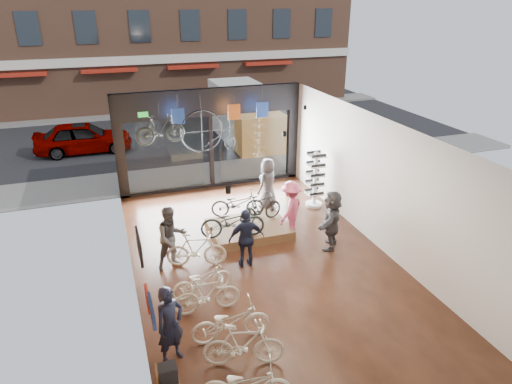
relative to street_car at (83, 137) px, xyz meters
name	(u,v)px	position (x,y,z in m)	size (l,w,h in m)	color
ground_plane	(265,264)	(4.73, -12.00, -0.76)	(7.00, 12.00, 0.04)	black
ceiling	(266,130)	(4.73, -12.00, 3.08)	(7.00, 12.00, 0.04)	black
wall_left	(126,221)	(1.21, -12.00, 1.16)	(0.04, 12.00, 3.80)	#AA6039
wall_right	(381,185)	(8.25, -12.00, 1.16)	(0.04, 12.00, 3.80)	beige
wall_back	(405,362)	(4.73, -18.02, 1.16)	(7.00, 0.04, 3.80)	beige
storefront	(211,139)	(4.73, -6.00, 1.16)	(7.00, 0.26, 3.80)	black
exit_sign	(143,114)	(2.33, -6.12, 2.31)	(0.35, 0.06, 0.18)	#198C26
street_road	(174,128)	(4.73, 3.00, -0.75)	(30.00, 18.00, 0.02)	black
sidewalk_near	(206,174)	(4.73, -4.80, -0.68)	(30.00, 2.40, 0.12)	slate
sidewalk_far	(164,111)	(4.73, 7.00, -0.68)	(30.00, 2.00, 0.12)	slate
street_car	(83,137)	(0.00, 0.00, 0.00)	(1.75, 4.36, 1.48)	gray
box_truck	(247,116)	(7.79, -1.00, 0.62)	(2.31, 6.92, 2.73)	silver
floor_bike_1	(243,345)	(3.05, -15.40, -0.24)	(0.47, 1.65, 0.99)	beige
floor_bike_2	(231,322)	(3.01, -14.60, -0.29)	(0.60, 1.71, 0.90)	beige
floor_bike_3	(207,294)	(2.76, -13.52, -0.27)	(0.44, 1.58, 0.95)	beige
floor_bike_4	(202,280)	(2.78, -12.81, -0.33)	(0.54, 1.56, 0.82)	beige
floor_bike_5	(196,250)	(2.94, -11.47, -0.25)	(0.46, 1.64, 0.98)	beige
display_platform	(249,229)	(4.86, -10.20, -0.59)	(2.40, 1.80, 0.30)	brown
display_bike_left	(233,221)	(4.18, -10.73, 0.05)	(0.65, 1.87, 0.98)	black
display_bike_mid	(261,208)	(5.28, -10.09, 0.02)	(0.44, 1.55, 0.93)	black
display_bike_right	(238,204)	(4.72, -9.47, 0.00)	(0.59, 1.68, 0.88)	black
customer_0	(170,325)	(1.73, -14.78, 0.11)	(0.62, 0.41, 1.71)	#161C33
customer_1	(172,238)	(2.32, -11.32, 0.15)	(0.87, 0.68, 1.79)	#3F3F44
customer_2	(246,238)	(4.23, -11.91, 0.10)	(0.99, 0.41, 1.68)	#161C33
customer_3	(291,209)	(6.06, -10.63, 0.14)	(1.14, 0.65, 1.76)	#CC4C72
customer_4	(268,183)	(6.11, -8.46, 0.13)	(0.86, 0.56, 1.75)	#3F3F44
customer_5	(332,220)	(6.87, -11.74, 0.15)	(1.66, 0.53, 1.79)	#3F3F44
sunglasses_rack	(315,179)	(7.68, -8.95, 0.25)	(0.59, 0.48, 1.99)	white
wall_merch	(153,335)	(1.35, -15.50, 0.56)	(0.40, 2.40, 2.60)	navy
penny_farthing	(211,132)	(4.48, -7.15, 1.76)	(1.89, 0.06, 1.51)	black
hung_bike	(160,129)	(2.68, -7.80, 2.18)	(0.45, 1.58, 0.95)	black
jersey_left	(178,116)	(3.44, -6.80, 2.31)	(0.45, 0.03, 0.55)	#1E3F99
jersey_mid	(234,112)	(5.43, -6.80, 2.31)	(0.45, 0.03, 0.55)	#CC5919
jersey_right	(262,110)	(6.50, -6.80, 2.31)	(0.45, 0.03, 0.55)	#1E3F99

